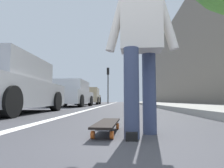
{
  "coord_description": "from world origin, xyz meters",
  "views": [
    {
      "loc": [
        -0.67,
        -0.07,
        0.33
      ],
      "look_at": [
        11.08,
        0.57,
        1.37
      ],
      "focal_mm": 30.52,
      "sensor_mm": 36.0,
      "label": 1
    }
  ],
  "objects_px": {
    "parked_car_near": "(8,87)",
    "traffic_light": "(108,79)",
    "parked_car_far": "(89,96)",
    "skater_person": "(141,39)",
    "skateboard": "(107,124)",
    "parked_car_mid": "(72,94)"
  },
  "relations": [
    {
      "from": "skateboard",
      "to": "skater_person",
      "type": "distance_m",
      "value": 0.92
    },
    {
      "from": "parked_car_far",
      "to": "traffic_light",
      "type": "relative_size",
      "value": 1.07
    },
    {
      "from": "skateboard",
      "to": "parked_car_mid",
      "type": "bearing_deg",
      "value": 17.32
    },
    {
      "from": "skateboard",
      "to": "parked_car_near",
      "type": "relative_size",
      "value": 0.2
    },
    {
      "from": "skater_person",
      "to": "parked_car_near",
      "type": "xyz_separation_m",
      "value": [
        2.98,
        3.19,
        -0.23
      ]
    },
    {
      "from": "skateboard",
      "to": "parked_car_far",
      "type": "relative_size",
      "value": 0.19
    },
    {
      "from": "parked_car_near",
      "to": "parked_car_far",
      "type": "height_order",
      "value": "parked_car_far"
    },
    {
      "from": "parked_car_near",
      "to": "skater_person",
      "type": "bearing_deg",
      "value": -133.08
    },
    {
      "from": "skateboard",
      "to": "parked_car_mid",
      "type": "height_order",
      "value": "parked_car_mid"
    },
    {
      "from": "skateboard",
      "to": "parked_car_near",
      "type": "height_order",
      "value": "parked_car_near"
    },
    {
      "from": "skater_person",
      "to": "parked_car_mid",
      "type": "xyz_separation_m",
      "value": [
        9.1,
        3.14,
        -0.22
      ]
    },
    {
      "from": "parked_car_near",
      "to": "traffic_light",
      "type": "bearing_deg",
      "value": -4.53
    },
    {
      "from": "parked_car_far",
      "to": "traffic_light",
      "type": "height_order",
      "value": "traffic_light"
    },
    {
      "from": "skateboard",
      "to": "skater_person",
      "type": "height_order",
      "value": "skater_person"
    },
    {
      "from": "skateboard",
      "to": "parked_car_far",
      "type": "bearing_deg",
      "value": 10.79
    },
    {
      "from": "skater_person",
      "to": "traffic_light",
      "type": "distance_m",
      "value": 20.15
    },
    {
      "from": "skateboard",
      "to": "parked_car_far",
      "type": "distance_m",
      "value": 15.67
    },
    {
      "from": "parked_car_near",
      "to": "traffic_light",
      "type": "distance_m",
      "value": 17.19
    },
    {
      "from": "parked_car_near",
      "to": "parked_car_far",
      "type": "relative_size",
      "value": 0.96
    },
    {
      "from": "skater_person",
      "to": "parked_car_mid",
      "type": "bearing_deg",
      "value": 19.03
    },
    {
      "from": "parked_car_near",
      "to": "traffic_light",
      "type": "relative_size",
      "value": 1.03
    },
    {
      "from": "parked_car_mid",
      "to": "parked_car_far",
      "type": "bearing_deg",
      "value": 1.23
    }
  ]
}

